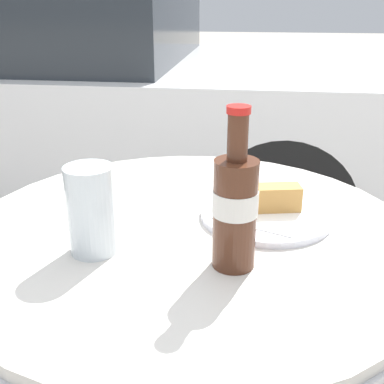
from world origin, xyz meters
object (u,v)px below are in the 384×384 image
(cola_bottle_left, at_px, (235,207))
(parked_car, at_px, (32,93))
(lunch_plate_near, at_px, (266,211))
(bistro_table, at_px, (189,295))
(drinking_glass, at_px, (92,214))

(cola_bottle_left, height_order, parked_car, parked_car)
(lunch_plate_near, distance_m, parked_car, 2.27)
(bistro_table, bearing_deg, parked_car, 122.07)
(cola_bottle_left, xyz_separation_m, parked_car, (-1.27, 2.01, -0.25))
(cola_bottle_left, bearing_deg, parked_car, 122.29)
(drinking_glass, bearing_deg, cola_bottle_left, -3.52)
(drinking_glass, xyz_separation_m, parked_car, (-1.05, 2.00, -0.22))
(cola_bottle_left, xyz_separation_m, drinking_glass, (-0.22, 0.01, -0.03))
(bistro_table, height_order, parked_car, parked_car)
(bistro_table, xyz_separation_m, cola_bottle_left, (0.08, -0.12, 0.24))
(parked_car, bearing_deg, bistro_table, -57.93)
(bistro_table, relative_size, lunch_plate_near, 3.40)
(drinking_glass, relative_size, parked_car, 0.03)
(bistro_table, relative_size, parked_car, 0.18)
(bistro_table, distance_m, cola_bottle_left, 0.28)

